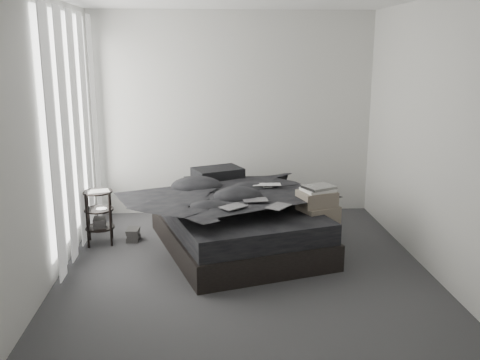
{
  "coord_description": "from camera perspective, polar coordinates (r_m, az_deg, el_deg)",
  "views": [
    {
      "loc": [
        -0.39,
        -4.78,
        2.13
      ],
      "look_at": [
        0.0,
        0.8,
        0.75
      ],
      "focal_mm": 40.0,
      "sensor_mm": 36.0,
      "label": 1
    }
  ],
  "objects": [
    {
      "name": "pillow_lower",
      "position": [
        6.45,
        -3.01,
        -0.39
      ],
      "size": [
        0.68,
        0.55,
        0.13
      ],
      "primitive_type": "cube",
      "rotation": [
        0.0,
        0.0,
        0.29
      ],
      "color": "black",
      "rests_on": "mattress"
    },
    {
      "name": "wall_front",
      "position": [
        2.84,
        4.04,
        -3.24
      ],
      "size": [
        3.6,
        0.01,
        2.6
      ],
      "primitive_type": "cube",
      "color": "silver",
      "rests_on": "ground"
    },
    {
      "name": "window_left",
      "position": [
        5.9,
        -17.66,
        5.61
      ],
      "size": [
        0.02,
        2.0,
        2.3
      ],
      "primitive_type": "cube",
      "color": "white",
      "rests_on": "wall_left"
    },
    {
      "name": "box_upper",
      "position": [
        5.63,
        8.19,
        -1.97
      ],
      "size": [
        0.43,
        0.38,
        0.16
      ],
      "primitive_type": "cube",
      "rotation": [
        0.0,
        0.0,
        0.29
      ],
      "color": "#6C6155",
      "rests_on": "box_mid"
    },
    {
      "name": "laptop",
      "position": [
        5.89,
        2.91,
        -0.0
      ],
      "size": [
        0.32,
        0.21,
        0.02
      ],
      "primitive_type": "imported",
      "rotation": [
        0.0,
        0.0,
        -0.03
      ],
      "color": "silver",
      "rests_on": "duvet"
    },
    {
      "name": "art_book_white",
      "position": [
        5.61,
        8.3,
        -1.03
      ],
      "size": [
        0.37,
        0.34,
        0.03
      ],
      "primitive_type": "cube",
      "rotation": [
        0.0,
        0.0,
        0.34
      ],
      "color": "silver",
      "rests_on": "box_upper"
    },
    {
      "name": "duvet",
      "position": [
        5.71,
        -0.09,
        -1.77
      ],
      "size": [
        1.88,
        2.03,
        0.23
      ],
      "primitive_type": "imported",
      "rotation": [
        0.0,
        0.0,
        0.29
      ],
      "color": "black",
      "rests_on": "mattress"
    },
    {
      "name": "wall_right",
      "position": [
        5.32,
        20.39,
        4.01
      ],
      "size": [
        0.01,
        4.2,
        2.6
      ],
      "primitive_type": "cube",
      "color": "silver",
      "rests_on": "ground"
    },
    {
      "name": "floor",
      "position": [
        5.25,
        0.61,
        -10.09
      ],
      "size": [
        3.6,
        4.2,
        0.01
      ],
      "primitive_type": "cube",
      "color": "#353537",
      "rests_on": "ground"
    },
    {
      "name": "box_mid",
      "position": [
        5.69,
        8.33,
        -3.85
      ],
      "size": [
        0.47,
        0.43,
        0.23
      ],
      "primitive_type": "cube",
      "rotation": [
        0.0,
        0.0,
        0.41
      ],
      "color": "#6C6155",
      "rests_on": "box_lower"
    },
    {
      "name": "comic_c",
      "position": [
        5.18,
        4.11,
        -1.94
      ],
      "size": [
        0.28,
        0.3,
        0.01
      ],
      "primitive_type": "cube",
      "rotation": [
        0.0,
        0.0,
        0.9
      ],
      "color": "black",
      "rests_on": "duvet"
    },
    {
      "name": "side_stand",
      "position": [
        6.16,
        -14.78,
        -3.91
      ],
      "size": [
        0.37,
        0.37,
        0.6
      ],
      "primitive_type": "cylinder",
      "rotation": [
        0.0,
        0.0,
        0.14
      ],
      "color": "black",
      "rests_on": "floor"
    },
    {
      "name": "bed",
      "position": [
        5.89,
        -0.25,
        -5.96
      ],
      "size": [
        1.99,
        2.32,
        0.27
      ],
      "primitive_type": "cube",
      "rotation": [
        0.0,
        0.0,
        0.29
      ],
      "color": "black",
      "rests_on": "floor"
    },
    {
      "name": "curtain_left",
      "position": [
        5.9,
        -17.14,
        4.96
      ],
      "size": [
        0.06,
        2.12,
        2.48
      ],
      "primitive_type": "cube",
      "color": "white",
      "rests_on": "wall_left"
    },
    {
      "name": "wall_back",
      "position": [
        6.94,
        -0.74,
        6.99
      ],
      "size": [
        3.6,
        0.01,
        2.6
      ],
      "primitive_type": "cube",
      "color": "silver",
      "rests_on": "ground"
    },
    {
      "name": "pillow_upper",
      "position": [
        6.42,
        -2.4,
        0.74
      ],
      "size": [
        0.66,
        0.57,
        0.12
      ],
      "primitive_type": "cube",
      "rotation": [
        0.0,
        0.0,
        0.39
      ],
      "color": "black",
      "rests_on": "pillow_lower"
    },
    {
      "name": "comic_a",
      "position": [
        5.16,
        -0.73,
        -2.09
      ],
      "size": [
        0.3,
        0.28,
        0.01
      ],
      "primitive_type": "cube",
      "rotation": [
        0.0,
        0.0,
        0.67
      ],
      "color": "black",
      "rests_on": "duvet"
    },
    {
      "name": "papers",
      "position": [
        6.07,
        -14.88,
        -1.19
      ],
      "size": [
        0.27,
        0.23,
        0.01
      ],
      "primitive_type": "cube",
      "rotation": [
        0.0,
        0.0,
        0.31
      ],
      "color": "white",
      "rests_on": "side_stand"
    },
    {
      "name": "floor_books",
      "position": [
        6.24,
        -11.32,
        -5.73
      ],
      "size": [
        0.15,
        0.2,
        0.14
      ],
      "primitive_type": "cube",
      "rotation": [
        0.0,
        0.0,
        0.05
      ],
      "color": "black",
      "rests_on": "floor"
    },
    {
      "name": "art_book_snake",
      "position": [
        5.6,
        8.44,
        -0.75
      ],
      "size": [
        0.37,
        0.34,
        0.03
      ],
      "primitive_type": "cube",
      "rotation": [
        0.0,
        0.0,
        0.45
      ],
      "color": "silver",
      "rests_on": "art_book_white"
    },
    {
      "name": "mattress",
      "position": [
        5.81,
        -0.25,
        -3.74
      ],
      "size": [
        1.92,
        2.25,
        0.21
      ],
      "primitive_type": "cube",
      "rotation": [
        0.0,
        0.0,
        0.29
      ],
      "color": "black",
      "rests_on": "bed"
    },
    {
      "name": "comic_b",
      "position": [
        5.39,
        1.63,
        -1.35
      ],
      "size": [
        0.26,
        0.18,
        0.01
      ],
      "primitive_type": "cube",
      "rotation": [
        0.0,
        0.0,
        0.08
      ],
      "color": "black",
      "rests_on": "duvet"
    },
    {
      "name": "wall_left",
      "position": [
        5.06,
        -20.17,
        3.54
      ],
      "size": [
        0.01,
        4.2,
        2.6
      ],
      "primitive_type": "cube",
      "color": "silver",
      "rests_on": "ground"
    },
    {
      "name": "box_lower",
      "position": [
        5.78,
        8.11,
        -6.33
      ],
      "size": [
        0.49,
        0.44,
        0.3
      ],
      "primitive_type": "cube",
      "rotation": [
        0.0,
        0.0,
        0.34
      ],
      "color": "black",
      "rests_on": "floor"
    }
  ]
}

